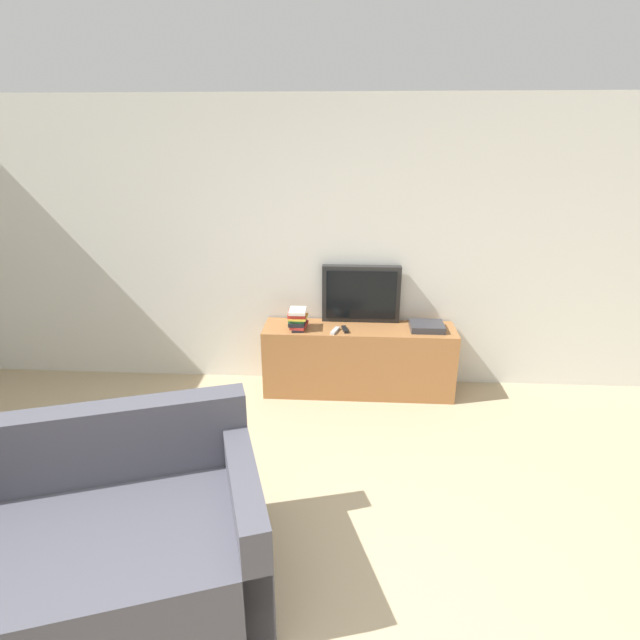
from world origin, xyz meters
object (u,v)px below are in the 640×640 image
television (361,294)px  couch (75,552)px  remote_on_stand (345,329)px  remote_secondary (335,331)px  book_stack (298,319)px  tv_stand (358,360)px  set_top_box (427,326)px

television → couch: television is taller
remote_on_stand → remote_secondary: (-0.09, -0.04, 0.00)m
couch → television: bearing=41.1°
book_stack → remote_on_stand: bearing=-3.5°
television → book_stack: television is taller
tv_stand → set_top_box: bearing=-1.2°
television → remote_on_stand: television is taller
television → book_stack: bearing=-158.0°
couch → remote_secondary: couch is taller
set_top_box → book_stack: bearing=-177.7°
television → set_top_box: (0.59, -0.18, -0.23)m
tv_stand → couch: 2.75m
television → couch: (-1.47, -2.50, -0.60)m
book_stack → remote_on_stand: (0.42, -0.03, -0.08)m
book_stack → remote_secondary: bearing=-10.4°
book_stack → remote_secondary: book_stack is taller
remote_secondary → set_top_box: bearing=7.5°
tv_stand → set_top_box: size_ratio=5.83×
book_stack → set_top_box: 1.15m
book_stack → remote_on_stand: book_stack is taller
tv_stand → remote_secondary: (-0.22, -0.12, 0.33)m
tv_stand → television: 0.61m
remote_secondary → set_top_box: size_ratio=0.53×
couch → tv_stand: bearing=39.5°
book_stack → remote_secondary: size_ratio=1.48×
remote_on_stand → set_top_box: 0.73m
television → set_top_box: bearing=-17.1°
book_stack → television: bearing=22.0°
book_stack → set_top_box: (1.15, 0.05, -0.06)m
remote_on_stand → television: bearing=61.2°
television → tv_stand: bearing=-93.6°
remote_on_stand → couch: bearing=-120.6°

